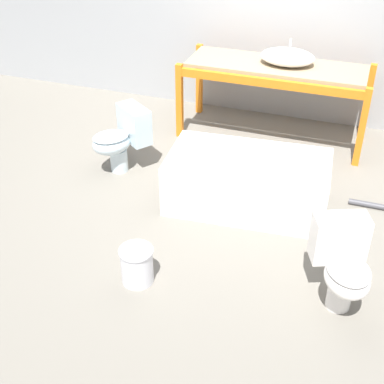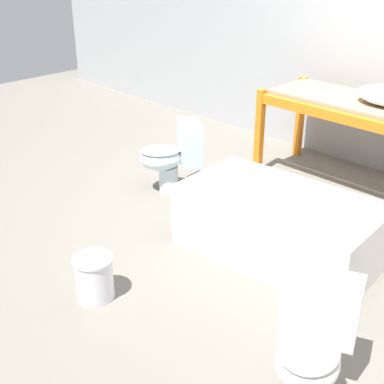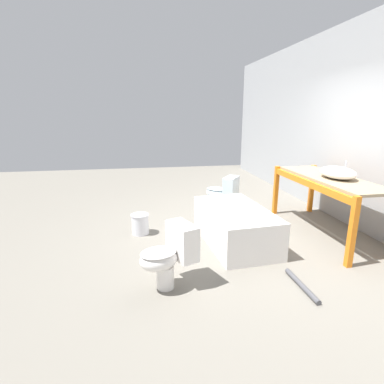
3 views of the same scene
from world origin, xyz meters
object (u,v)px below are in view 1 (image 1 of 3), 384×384
object	(u,v)px
toilet_near	(122,137)
toilet_far	(343,262)
bathtub_main	(248,178)
bucket_white	(137,265)
sink_basin	(287,57)

from	to	relation	value
toilet_near	toilet_far	size ratio (longest dim) A/B	1.01
bathtub_main	bucket_white	world-z (taller)	bathtub_main
sink_basin	toilet_near	distance (m)	1.99
bucket_white	toilet_near	bearing A→B (deg)	118.96
toilet_near	toilet_far	bearing A→B (deg)	8.20
toilet_far	bucket_white	bearing A→B (deg)	168.90
bathtub_main	toilet_far	xyz separation A→B (m)	(0.97, -1.02, 0.09)
sink_basin	bathtub_main	size ratio (longest dim) A/B	0.39
bathtub_main	toilet_far	world-z (taller)	toilet_far
bucket_white	sink_basin	bearing A→B (deg)	78.69
bathtub_main	toilet_far	size ratio (longest dim) A/B	2.29
sink_basin	bucket_white	distance (m)	2.97
toilet_near	bucket_white	bearing A→B (deg)	-25.19
toilet_far	toilet_near	bearing A→B (deg)	130.16
toilet_near	bucket_white	size ratio (longest dim) A/B	2.19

